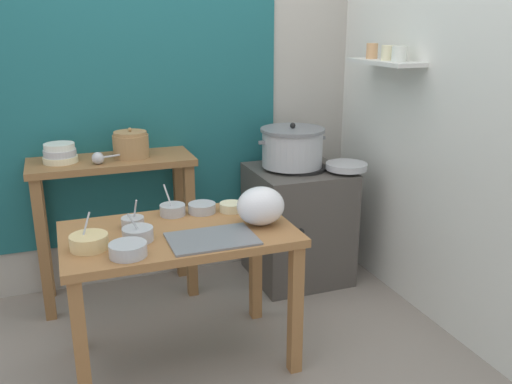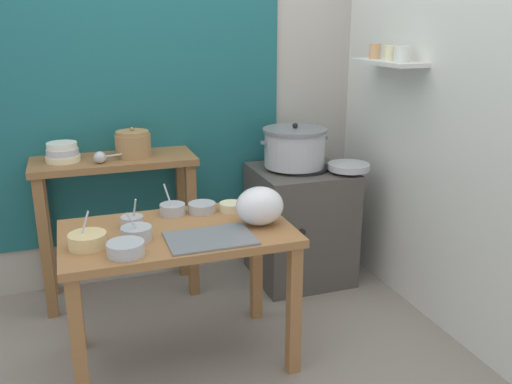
# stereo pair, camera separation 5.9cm
# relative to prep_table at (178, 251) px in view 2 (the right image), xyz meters

# --- Properties ---
(ground_plane) EXTENTS (9.00, 9.00, 0.00)m
(ground_plane) POSITION_rel_prep_table_xyz_m (0.11, 0.00, -0.61)
(ground_plane) COLOR gray
(wall_back) EXTENTS (4.40, 0.12, 2.60)m
(wall_back) POSITION_rel_prep_table_xyz_m (0.19, 1.10, 0.69)
(wall_back) COLOR #B2ADA3
(wall_back) RESTS_ON ground
(wall_right) EXTENTS (0.30, 3.20, 2.60)m
(wall_right) POSITION_rel_prep_table_xyz_m (1.51, 0.20, 0.69)
(wall_right) COLOR silver
(wall_right) RESTS_ON ground
(prep_table) EXTENTS (1.10, 0.66, 0.72)m
(prep_table) POSITION_rel_prep_table_xyz_m (0.00, 0.00, 0.00)
(prep_table) COLOR #9E6B3D
(prep_table) RESTS_ON ground
(back_shelf_table) EXTENTS (0.96, 0.40, 0.90)m
(back_shelf_table) POSITION_rel_prep_table_xyz_m (-0.21, 0.83, 0.07)
(back_shelf_table) COLOR olive
(back_shelf_table) RESTS_ON ground
(stove_block) EXTENTS (0.60, 0.61, 0.78)m
(stove_block) POSITION_rel_prep_table_xyz_m (0.96, 0.70, -0.23)
(stove_block) COLOR #4C4742
(stove_block) RESTS_ON ground
(steamer_pot) EXTENTS (0.46, 0.41, 0.28)m
(steamer_pot) POSITION_rel_prep_table_xyz_m (0.92, 0.72, 0.30)
(steamer_pot) COLOR #B7BABF
(steamer_pot) RESTS_ON stove_block
(clay_pot) EXTENTS (0.21, 0.21, 0.18)m
(clay_pot) POSITION_rel_prep_table_xyz_m (-0.09, 0.83, 0.37)
(clay_pot) COLOR #A37A4C
(clay_pot) RESTS_ON back_shelf_table
(bowl_stack_enamel) EXTENTS (0.20, 0.20, 0.11)m
(bowl_stack_enamel) POSITION_rel_prep_table_xyz_m (-0.50, 0.84, 0.34)
(bowl_stack_enamel) COLOR beige
(bowl_stack_enamel) RESTS_ON back_shelf_table
(ladle) EXTENTS (0.28, 0.11, 0.07)m
(ladle) POSITION_rel_prep_table_xyz_m (-0.28, 0.73, 0.33)
(ladle) COLOR #B7BABF
(ladle) RESTS_ON back_shelf_table
(serving_tray) EXTENTS (0.40, 0.28, 0.01)m
(serving_tray) POSITION_rel_prep_table_xyz_m (0.12, -0.17, 0.12)
(serving_tray) COLOR slate
(serving_tray) RESTS_ON prep_table
(plastic_bag) EXTENTS (0.24, 0.21, 0.19)m
(plastic_bag) POSITION_rel_prep_table_xyz_m (0.40, -0.06, 0.21)
(plastic_bag) COLOR white
(plastic_bag) RESTS_ON prep_table
(wide_pan) EXTENTS (0.26, 0.26, 0.04)m
(wide_pan) POSITION_rel_prep_table_xyz_m (1.21, 0.52, 0.19)
(wide_pan) COLOR #B7BABF
(wide_pan) RESTS_ON stove_block
(prep_bowl_0) EXTENTS (0.14, 0.14, 0.05)m
(prep_bowl_0) POSITION_rel_prep_table_xyz_m (0.17, 0.21, 0.14)
(prep_bowl_0) COLOR #B7BABF
(prep_bowl_0) RESTS_ON prep_table
(prep_bowl_1) EXTENTS (0.17, 0.17, 0.16)m
(prep_bowl_1) POSITION_rel_prep_table_xyz_m (-0.42, -0.08, 0.15)
(prep_bowl_1) COLOR #E5C684
(prep_bowl_1) RESTS_ON prep_table
(prep_bowl_2) EXTENTS (0.14, 0.14, 0.14)m
(prep_bowl_2) POSITION_rel_prep_table_xyz_m (-0.20, -0.06, 0.14)
(prep_bowl_2) COLOR #B7BABF
(prep_bowl_2) RESTS_ON prep_table
(prep_bowl_3) EXTENTS (0.16, 0.16, 0.06)m
(prep_bowl_3) POSITION_rel_prep_table_xyz_m (-0.27, -0.22, 0.14)
(prep_bowl_3) COLOR #B7BABF
(prep_bowl_3) RESTS_ON prep_table
(prep_bowl_4) EXTENTS (0.11, 0.11, 0.15)m
(prep_bowl_4) POSITION_rel_prep_table_xyz_m (-0.20, 0.11, 0.14)
(prep_bowl_4) COLOR #B7BABF
(prep_bowl_4) RESTS_ON prep_table
(prep_bowl_5) EXTENTS (0.12, 0.12, 0.05)m
(prep_bowl_5) POSITION_rel_prep_table_xyz_m (0.32, 0.18, 0.14)
(prep_bowl_5) COLOR beige
(prep_bowl_5) RESTS_ON prep_table
(prep_bowl_6) EXTENTS (0.13, 0.13, 0.16)m
(prep_bowl_6) POSITION_rel_prep_table_xyz_m (0.02, 0.23, 0.14)
(prep_bowl_6) COLOR #B7BABF
(prep_bowl_6) RESTS_ON prep_table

